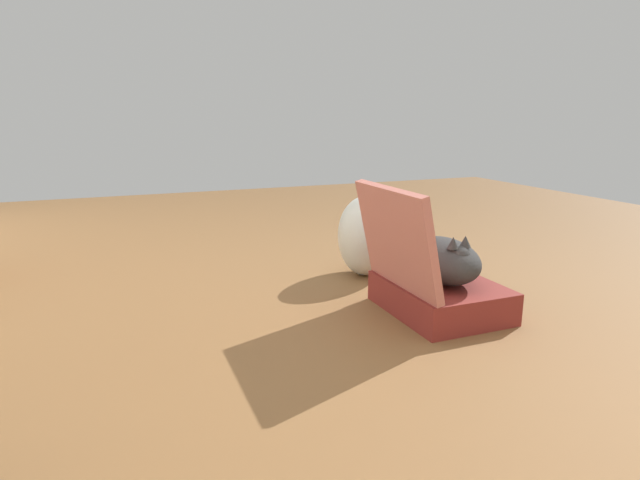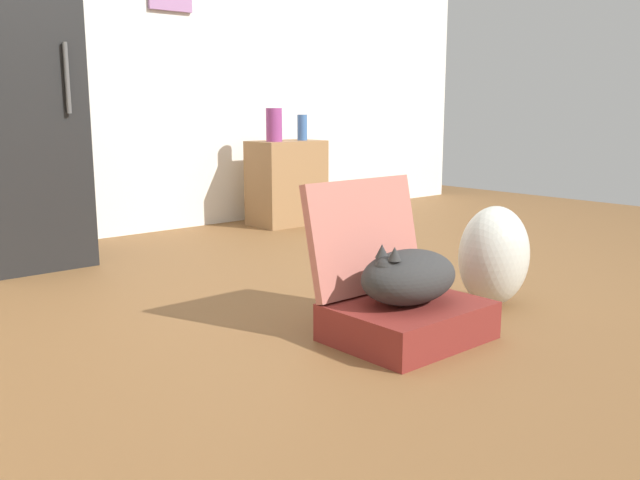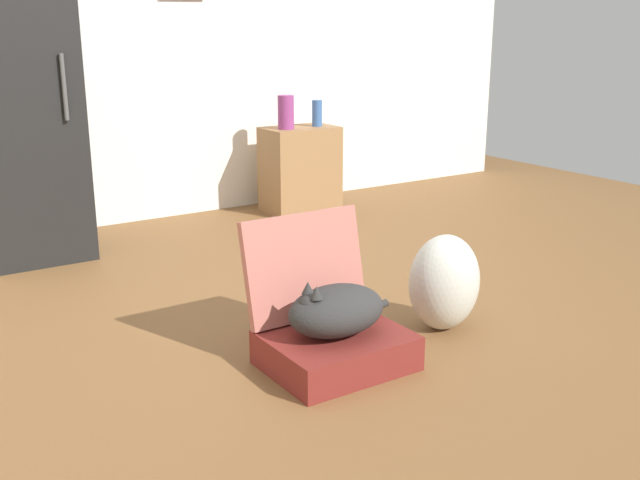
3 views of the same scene
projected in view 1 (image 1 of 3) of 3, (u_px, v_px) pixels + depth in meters
ground_plane at (327, 305)px, 2.41m from camera, size 7.68×7.68×0.00m
suitcase_base at (440, 297)px, 2.32m from camera, size 0.54×0.44×0.14m
suitcase_lid at (397, 238)px, 2.17m from camera, size 0.54×0.13×0.43m
cat at (443, 260)px, 2.28m from camera, size 0.49×0.28×0.23m
plastic_bag_white at (365, 236)px, 2.82m from camera, size 0.34×0.28×0.43m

